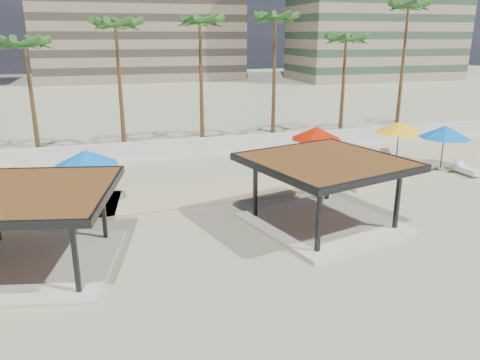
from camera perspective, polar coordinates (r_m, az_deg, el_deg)
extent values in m
plane|color=tan|center=(19.60, -1.54, -8.23)|extent=(200.00, 200.00, 0.00)
cube|color=#C6B284|center=(26.34, -1.36, -1.27)|extent=(16.24, 5.11, 0.24)
cube|color=#C6B284|center=(33.90, 21.37, 1.76)|extent=(16.49, 7.75, 0.24)
cube|color=silver|center=(34.31, -8.64, 3.88)|extent=(56.00, 0.30, 1.20)
cube|color=#847259|center=(95.63, -12.36, 20.25)|extent=(38.00, 16.00, 28.00)
cube|color=beige|center=(22.12, 10.01, -5.17)|extent=(7.29, 7.29, 0.18)
cube|color=black|center=(18.62, 9.57, -4.73)|extent=(0.20, 0.20, 2.71)
cube|color=black|center=(21.99, 1.88, -1.02)|extent=(0.20, 0.20, 2.71)
cube|color=black|center=(21.71, 18.66, -2.20)|extent=(0.20, 0.20, 2.71)
cube|color=black|center=(24.66, 10.69, 0.72)|extent=(0.20, 0.20, 2.71)
cube|color=brown|center=(21.19, 10.42, 2.17)|extent=(7.51, 7.51, 0.25)
cube|color=black|center=(19.11, 16.53, 0.07)|extent=(6.06, 1.70, 0.31)
cube|color=black|center=(23.48, 5.44, 3.86)|extent=(6.06, 1.70, 0.31)
cube|color=black|center=(19.33, 3.59, 0.96)|extent=(1.70, 6.06, 0.31)
cube|color=black|center=(23.31, 16.09, 3.15)|extent=(1.70, 6.06, 0.31)
cube|color=beige|center=(19.63, -23.70, -9.47)|extent=(6.98, 6.98, 0.18)
cube|color=black|center=(16.47, -19.45, -8.69)|extent=(0.19, 0.19, 2.65)
cube|color=black|center=(20.42, -16.33, -3.31)|extent=(0.19, 0.19, 2.65)
cube|color=brown|center=(18.60, -24.75, -1.52)|extent=(7.19, 7.19, 0.25)
cube|color=black|center=(21.30, -22.04, 1.06)|extent=(5.97, 1.45, 0.30)
cube|color=black|center=(17.75, -15.65, -1.40)|extent=(1.45, 5.97, 0.30)
cylinder|color=beige|center=(24.62, -25.02, -3.87)|extent=(0.49, 0.49, 0.12)
cylinder|color=#262628|center=(24.28, -25.35, -1.42)|extent=(0.07, 0.07, 2.34)
cone|color=yellow|center=(24.00, -25.65, 0.86)|extent=(3.51, 3.51, 0.68)
cylinder|color=beige|center=(29.96, 9.07, 1.19)|extent=(0.55, 0.55, 0.13)
cylinder|color=#262628|center=(29.64, 9.18, 3.52)|extent=(0.08, 0.08, 2.64)
cone|color=#B61702|center=(29.40, 9.29, 5.67)|extent=(3.31, 3.31, 0.77)
cylinder|color=beige|center=(32.57, 23.21, 1.29)|extent=(0.55, 0.55, 0.13)
cylinder|color=#262628|center=(32.28, 23.47, 3.44)|extent=(0.08, 0.08, 2.65)
cone|color=blue|center=(32.05, 23.71, 5.41)|extent=(3.50, 3.50, 0.77)
cylinder|color=beige|center=(33.44, 18.47, 2.19)|extent=(0.54, 0.54, 0.13)
cylinder|color=#262628|center=(33.16, 18.67, 4.24)|extent=(0.08, 0.08, 2.58)
cone|color=yellow|center=(32.94, 18.86, 6.11)|extent=(3.48, 3.48, 0.75)
cylinder|color=beige|center=(25.06, -17.75, -2.66)|extent=(0.55, 0.55, 0.13)
cylinder|color=#262628|center=(24.68, -18.02, 0.07)|extent=(0.08, 0.08, 2.63)
cone|color=blue|center=(24.39, -18.26, 2.60)|extent=(3.95, 3.95, 0.77)
cube|color=white|center=(25.95, -22.17, -2.24)|extent=(1.22, 2.33, 0.31)
cube|color=white|center=(25.90, -22.22, -1.85)|extent=(1.22, 2.33, 0.07)
cube|color=white|center=(26.60, -21.76, -0.70)|extent=(0.87, 0.90, 0.56)
cube|color=white|center=(30.23, 13.87, 1.22)|extent=(1.10, 2.36, 0.32)
cube|color=white|center=(30.18, 13.89, 1.58)|extent=(1.10, 2.36, 0.07)
cube|color=white|center=(30.78, 12.91, 2.48)|extent=(0.85, 0.88, 0.58)
cube|color=white|center=(33.29, 18.15, 2.28)|extent=(0.86, 1.96, 0.27)
cube|color=white|center=(33.25, 18.17, 2.55)|extent=(0.86, 1.96, 0.06)
cube|color=white|center=(33.74, 17.40, 3.23)|extent=(0.69, 0.72, 0.48)
cube|color=white|center=(32.60, 25.87, 1.07)|extent=(0.77, 1.90, 0.26)
cube|color=white|center=(32.56, 25.91, 1.34)|extent=(0.77, 1.90, 0.06)
cube|color=white|center=(32.99, 25.07, 2.04)|extent=(0.65, 0.68, 0.47)
cone|color=brown|center=(35.72, -24.00, 8.76)|extent=(0.36, 0.36, 8.10)
ellipsoid|color=#27571E|center=(35.46, -24.77, 14.82)|extent=(3.00, 3.00, 1.80)
cone|color=brown|center=(36.21, -14.40, 10.78)|extent=(0.36, 0.36, 9.34)
ellipsoid|color=#27571E|center=(36.02, -14.95, 17.77)|extent=(3.00, 3.00, 1.80)
cone|color=brown|center=(36.47, -4.75, 11.48)|extent=(0.36, 0.36, 9.58)
ellipsoid|color=#27571E|center=(36.30, -4.94, 18.63)|extent=(3.00, 3.00, 1.80)
cone|color=brown|center=(38.35, 4.17, 11.99)|extent=(0.36, 0.36, 9.86)
ellipsoid|color=#27571E|center=(38.20, 4.33, 19.00)|extent=(3.00, 3.00, 1.80)
cone|color=brown|center=(40.59, 12.44, 10.83)|extent=(0.36, 0.36, 8.32)
ellipsoid|color=#27571E|center=(40.36, 12.81, 16.35)|extent=(3.00, 3.00, 1.80)
cone|color=brown|center=(44.18, 19.16, 12.51)|extent=(0.36, 0.36, 10.95)
ellipsoid|color=#27571E|center=(44.14, 19.87, 19.26)|extent=(3.00, 3.00, 1.80)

